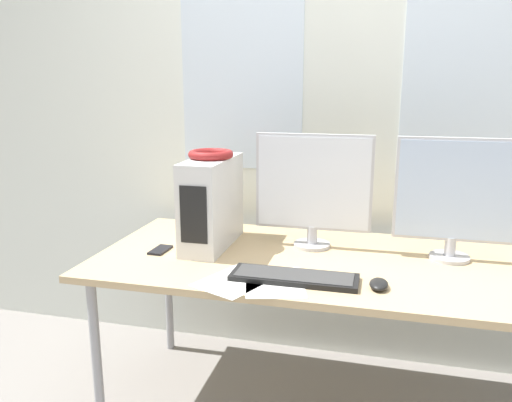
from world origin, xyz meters
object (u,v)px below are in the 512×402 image
object	(u,v)px
pc_tower	(212,203)
keyboard	(294,277)
cell_phone	(160,250)
mouse	(379,284)
monitor_right_near	(455,196)
monitor_main	(313,187)
headphones	(211,154)

from	to	relation	value
pc_tower	keyboard	distance (m)	0.57
cell_phone	mouse	bearing A→B (deg)	-9.24
monitor_right_near	cell_phone	world-z (taller)	monitor_right_near
pc_tower	cell_phone	distance (m)	0.30
keyboard	monitor_main	bearing A→B (deg)	88.76
pc_tower	keyboard	bearing A→B (deg)	-36.75
monitor_main	monitor_right_near	size ratio (longest dim) A/B	1.01
monitor_main	monitor_right_near	bearing A→B (deg)	-2.48
cell_phone	monitor_right_near	bearing A→B (deg)	11.34
cell_phone	pc_tower	bearing A→B (deg)	37.32
mouse	keyboard	bearing A→B (deg)	179.86
pc_tower	keyboard	xyz separation A→B (m)	(0.43, -0.32, -0.19)
monitor_right_near	cell_phone	distance (m)	1.25
cell_phone	monitor_main	bearing A→B (deg)	21.50
headphones	keyboard	size ratio (longest dim) A/B	0.42
monitor_main	headphones	bearing A→B (deg)	-168.92
monitor_right_near	mouse	bearing A→B (deg)	-126.17
pc_tower	headphones	xyz separation A→B (m)	(0.00, 0.00, 0.21)
pc_tower	cell_phone	size ratio (longest dim) A/B	3.55
monitor_main	mouse	distance (m)	0.57
keyboard	mouse	xyz separation A→B (m)	(0.31, -0.00, 0.00)
pc_tower	monitor_right_near	size ratio (longest dim) A/B	0.89
headphones	keyboard	xyz separation A→B (m)	(0.43, -0.32, -0.40)
keyboard	cell_phone	distance (m)	0.65
monitor_main	keyboard	distance (m)	0.48
pc_tower	monitor_main	xyz separation A→B (m)	(0.44, 0.09, 0.07)
monitor_main	monitor_right_near	world-z (taller)	monitor_right_near
keyboard	mouse	size ratio (longest dim) A/B	4.41
mouse	cell_phone	bearing A→B (deg)	168.74
monitor_right_near	keyboard	bearing A→B (deg)	-146.86
headphones	cell_phone	distance (m)	0.47
keyboard	monitor_right_near	bearing A→B (deg)	33.14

